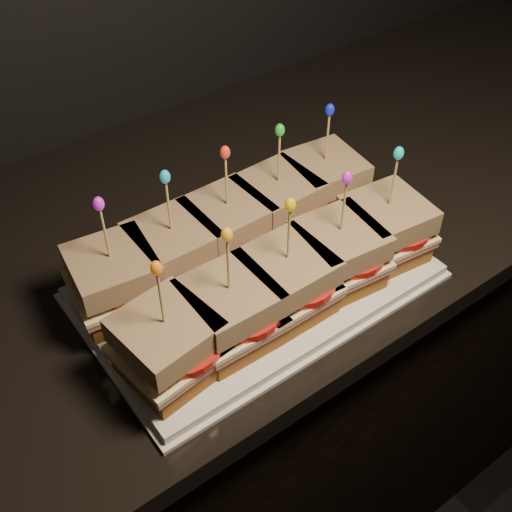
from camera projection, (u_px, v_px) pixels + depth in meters
platter at (256, 282)px, 0.81m from camera, size 0.42×0.26×0.02m
platter_rim at (256, 286)px, 0.82m from camera, size 0.43×0.27×0.01m
sandwich_0_bread_bot at (119, 298)px, 0.76m from camera, size 0.10×0.10×0.03m
sandwich_0_ham at (117, 288)px, 0.75m from camera, size 0.11×0.11×0.01m
sandwich_0_cheese at (116, 284)px, 0.75m from camera, size 0.11×0.11×0.01m
sandwich_0_tomato at (127, 278)px, 0.74m from camera, size 0.09×0.09×0.01m
sandwich_0_bread_top at (112, 266)px, 0.73m from camera, size 0.10×0.10×0.03m
sandwich_0_pick at (106, 236)px, 0.70m from camera, size 0.00×0.00×0.09m
sandwich_0_frill at (99, 204)px, 0.67m from camera, size 0.01×0.01×0.02m
sandwich_1_bread_bot at (176, 270)px, 0.80m from camera, size 0.09×0.09×0.03m
sandwich_1_ham at (175, 260)px, 0.79m from camera, size 0.10×0.10×0.01m
sandwich_1_cheese at (174, 256)px, 0.78m from camera, size 0.10×0.10×0.01m
sandwich_1_tomato at (185, 250)px, 0.78m from camera, size 0.09×0.09×0.01m
sandwich_1_bread_top at (172, 239)px, 0.76m from camera, size 0.09×0.09×0.03m
sandwich_1_pick at (169, 209)px, 0.73m from camera, size 0.00×0.00×0.09m
sandwich_1_frill at (165, 177)px, 0.70m from camera, size 0.01×0.01×0.02m
sandwich_2_bread_bot at (229, 244)px, 0.83m from camera, size 0.09×0.09×0.03m
sandwich_2_ham at (228, 235)px, 0.82m from camera, size 0.10×0.10×0.01m
sandwich_2_cheese at (228, 231)px, 0.82m from camera, size 0.10×0.10×0.01m
sandwich_2_tomato at (239, 225)px, 0.81m from camera, size 0.09×0.09×0.01m
sandwich_2_bread_top at (228, 214)px, 0.80m from camera, size 0.09×0.09×0.03m
sandwich_2_pick at (226, 184)px, 0.77m from camera, size 0.00×0.00×0.09m
sandwich_2_frill at (225, 152)px, 0.73m from camera, size 0.01×0.01×0.02m
sandwich_3_bread_bot at (277, 221)px, 0.87m from camera, size 0.09×0.09×0.03m
sandwich_3_ham at (277, 211)px, 0.85m from camera, size 0.10×0.10×0.01m
sandwich_3_cheese at (278, 207)px, 0.85m from camera, size 0.11×0.10×0.01m
sandwich_3_tomato at (288, 202)px, 0.85m from camera, size 0.09×0.09×0.01m
sandwich_3_bread_top at (278, 191)px, 0.83m from camera, size 0.10×0.10×0.03m
sandwich_3_pick at (279, 161)px, 0.80m from camera, size 0.00×0.00×0.09m
sandwich_3_frill at (280, 130)px, 0.77m from camera, size 0.01×0.01×0.02m
sandwich_4_bread_bot at (322, 199)px, 0.90m from camera, size 0.10×0.10×0.03m
sandwich_4_ham at (323, 190)px, 0.89m from camera, size 0.11×0.11×0.01m
sandwich_4_cheese at (323, 186)px, 0.88m from camera, size 0.11×0.11×0.01m
sandwich_4_tomato at (333, 180)px, 0.88m from camera, size 0.09×0.09×0.01m
sandwich_4_bread_top at (325, 169)px, 0.87m from camera, size 0.10×0.10×0.03m
sandwich_4_pick at (327, 140)px, 0.83m from camera, size 0.00×0.00×0.09m
sandwich_4_frill at (330, 110)px, 0.80m from camera, size 0.01×0.01×0.02m
sandwich_5_bread_bot at (170, 362)px, 0.69m from camera, size 0.10×0.10×0.03m
sandwich_5_ham at (169, 353)px, 0.68m from camera, size 0.11×0.11×0.01m
sandwich_5_cheese at (168, 349)px, 0.68m from camera, size 0.11×0.11×0.01m
sandwich_5_tomato at (180, 342)px, 0.67m from camera, size 0.09×0.09×0.01m
sandwich_5_bread_top at (166, 332)px, 0.66m from camera, size 0.10×0.10×0.03m
sandwich_5_pick at (161, 301)px, 0.63m from camera, size 0.00×0.00×0.09m
sandwich_5_frill at (156, 268)px, 0.60m from camera, size 0.01×0.01×0.02m
sandwich_6_bread_bot at (231, 329)px, 0.73m from camera, size 0.09×0.09×0.03m
sandwich_6_ham at (230, 319)px, 0.72m from camera, size 0.10×0.10×0.01m
sandwich_6_cheese at (230, 315)px, 0.71m from camera, size 0.10×0.10×0.01m
sandwich_6_tomato at (242, 309)px, 0.71m from camera, size 0.09×0.09×0.01m
sandwich_6_bread_top at (229, 298)px, 0.69m from camera, size 0.09×0.09×0.03m
sandwich_6_pick at (228, 268)px, 0.66m from camera, size 0.00×0.00×0.09m
sandwich_6_frill at (227, 235)px, 0.63m from camera, size 0.01×0.01×0.02m
sandwich_7_bread_bot at (286, 299)px, 0.76m from camera, size 0.09×0.09×0.03m
sandwich_7_ham at (286, 289)px, 0.75m from camera, size 0.10×0.10×0.01m
sandwich_7_cheese at (286, 285)px, 0.75m from camera, size 0.10×0.10×0.01m
sandwich_7_tomato at (298, 279)px, 0.74m from camera, size 0.09×0.09×0.01m
sandwich_7_bread_top at (287, 267)px, 0.73m from camera, size 0.09×0.09×0.03m
sandwich_7_pick at (289, 237)px, 0.69m from camera, size 0.00×0.00×0.09m
sandwich_7_frill at (290, 205)px, 0.66m from camera, size 0.01×0.01×0.02m
sandwich_8_bread_bot at (336, 271)px, 0.80m from camera, size 0.10×0.10×0.03m
sandwich_8_ham at (337, 261)px, 0.78m from camera, size 0.11×0.11×0.01m
sandwich_8_cheese at (338, 257)px, 0.78m from camera, size 0.11×0.11×0.01m
sandwich_8_tomato at (349, 251)px, 0.78m from camera, size 0.09×0.09×0.01m
sandwich_8_bread_top at (340, 240)px, 0.76m from camera, size 0.10×0.10×0.03m
sandwich_8_pick at (343, 210)px, 0.73m from camera, size 0.00×0.00×0.09m
sandwich_8_frill at (347, 178)px, 0.70m from camera, size 0.01×0.01×0.02m
sandwich_9_bread_bot at (382, 245)px, 0.83m from camera, size 0.10×0.10×0.03m
sandwich_9_ham at (384, 236)px, 0.82m from camera, size 0.11×0.11×0.01m
sandwich_9_cheese at (385, 231)px, 0.81m from camera, size 0.11×0.11×0.01m
sandwich_9_tomato at (396, 226)px, 0.81m from camera, size 0.09×0.09×0.01m
sandwich_9_bread_top at (388, 215)px, 0.80m from camera, size 0.10×0.10×0.03m
sandwich_9_pick at (393, 185)px, 0.76m from camera, size 0.00×0.00×0.09m
sandwich_9_frill at (399, 153)px, 0.73m from camera, size 0.01×0.01×0.02m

